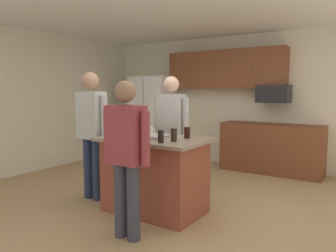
# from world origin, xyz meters

# --- Properties ---
(floor) EXTENTS (7.04, 7.04, 0.00)m
(floor) POSITION_xyz_m (0.00, 0.00, 0.00)
(floor) COLOR tan
(floor) RESTS_ON ground
(ceiling) EXTENTS (7.04, 7.04, 0.00)m
(ceiling) POSITION_xyz_m (0.00, 0.00, 2.60)
(ceiling) COLOR white
(back_wall) EXTENTS (6.40, 0.10, 2.60)m
(back_wall) POSITION_xyz_m (0.00, 2.80, 1.30)
(back_wall) COLOR beige
(back_wall) RESTS_ON ground
(side_wall_left) EXTENTS (0.10, 5.60, 2.60)m
(side_wall_left) POSITION_xyz_m (-3.20, 0.00, 1.30)
(side_wall_left) COLOR beige
(side_wall_left) RESTS_ON ground
(cabinet_run_upper) EXTENTS (2.40, 0.38, 0.75)m
(cabinet_run_upper) POSITION_xyz_m (-0.40, 2.60, 1.93)
(cabinet_run_upper) COLOR brown
(cabinet_run_lower) EXTENTS (1.80, 0.63, 0.90)m
(cabinet_run_lower) POSITION_xyz_m (0.60, 2.48, 0.45)
(cabinet_run_lower) COLOR brown
(cabinet_run_lower) RESTS_ON ground
(refrigerator) EXTENTS (0.88, 0.76, 1.82)m
(refrigerator) POSITION_xyz_m (-2.00, 2.38, 0.91)
(refrigerator) COLOR white
(refrigerator) RESTS_ON ground
(microwave_over_range) EXTENTS (0.56, 0.40, 0.32)m
(microwave_over_range) POSITION_xyz_m (0.60, 2.50, 1.45)
(microwave_over_range) COLOR black
(kitchen_island) EXTENTS (1.31, 0.87, 0.93)m
(kitchen_island) POSITION_xyz_m (-0.07, -0.29, 0.47)
(kitchen_island) COLOR brown
(kitchen_island) RESTS_ON ground
(person_guest_right) EXTENTS (0.57, 0.23, 1.71)m
(person_guest_right) POSITION_xyz_m (-0.31, 0.47, 0.99)
(person_guest_right) COLOR #232D4C
(person_guest_right) RESTS_ON ground
(person_guest_left) EXTENTS (0.57, 0.23, 1.76)m
(person_guest_left) POSITION_xyz_m (-1.07, -0.38, 1.02)
(person_guest_left) COLOR #232D4C
(person_guest_left) RESTS_ON ground
(person_host_foreground) EXTENTS (0.57, 0.22, 1.61)m
(person_host_foreground) POSITION_xyz_m (0.12, -1.06, 0.92)
(person_host_foreground) COLOR #383842
(person_host_foreground) RESTS_ON ground
(glass_short_whisky) EXTENTS (0.08, 0.08, 0.16)m
(glass_short_whisky) POSITION_xyz_m (-0.51, -0.28, 1.01)
(glass_short_whisky) COLOR black
(glass_short_whisky) RESTS_ON kitchen_island
(glass_dark_ale) EXTENTS (0.07, 0.07, 0.15)m
(glass_dark_ale) POSITION_xyz_m (0.27, -0.41, 1.01)
(glass_dark_ale) COLOR black
(glass_dark_ale) RESTS_ON kitchen_island
(mug_ceramic_white) EXTENTS (0.12, 0.08, 0.09)m
(mug_ceramic_white) POSITION_xyz_m (-0.30, -0.07, 0.98)
(mug_ceramic_white) COLOR white
(mug_ceramic_white) RESTS_ON kitchen_island
(glass_stout_tall) EXTENTS (0.07, 0.07, 0.14)m
(glass_stout_tall) POSITION_xyz_m (0.21, -0.57, 1.00)
(glass_stout_tall) COLOR black
(glass_stout_tall) RESTS_ON kitchen_island
(mug_blue_stoneware) EXTENTS (0.12, 0.08, 0.11)m
(mug_blue_stoneware) POSITION_xyz_m (-0.44, -0.18, 0.99)
(mug_blue_stoneware) COLOR white
(mug_blue_stoneware) RESTS_ON kitchen_island
(glass_pilsner) EXTENTS (0.07, 0.07, 0.14)m
(glass_pilsner) POSITION_xyz_m (0.28, -0.12, 1.00)
(glass_pilsner) COLOR black
(glass_pilsner) RESTS_ON kitchen_island
(serving_tray) EXTENTS (0.44, 0.30, 0.04)m
(serving_tray) POSITION_xyz_m (-0.12, -0.33, 0.95)
(serving_tray) COLOR #B7B7BC
(serving_tray) RESTS_ON kitchen_island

